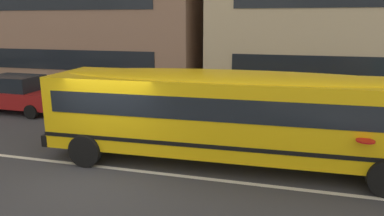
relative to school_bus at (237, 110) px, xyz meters
name	(u,v)px	position (x,y,z in m)	size (l,w,h in m)	color
ground_plane	(112,168)	(-3.29, -1.22, -1.59)	(400.00, 400.00, 0.00)	#38383D
sidewalk_far	(184,108)	(-3.29, 6.06, -1.58)	(120.00, 3.00, 0.01)	gray
lane_centreline	(112,168)	(-3.29, -1.22, -1.58)	(110.00, 0.16, 0.01)	silver
school_bus	(237,110)	(0.00, 0.00, 0.00)	(12.00, 2.85, 2.67)	yellow
parked_car_red_near_corner	(18,93)	(-10.31, 3.45, -0.74)	(3.94, 1.95, 1.64)	maroon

